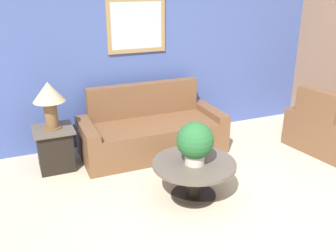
% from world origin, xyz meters
% --- Properties ---
extents(ground_plane, '(20.00, 20.00, 0.00)m').
position_xyz_m(ground_plane, '(0.00, 0.00, 0.00)').
color(ground_plane, '#BCAD93').
extents(wall_back, '(7.59, 0.09, 2.60)m').
position_xyz_m(wall_back, '(-0.01, 2.68, 1.31)').
color(wall_back, '#42569E').
rests_on(wall_back, ground_plane).
extents(couch_main, '(2.08, 0.91, 0.97)m').
position_xyz_m(couch_main, '(-0.28, 2.07, 0.31)').
color(couch_main, brown).
rests_on(couch_main, ground_plane).
extents(armchair, '(1.09, 1.16, 0.97)m').
position_xyz_m(armchair, '(2.23, 1.12, 0.30)').
color(armchair, brown).
rests_on(armchair, ground_plane).
extents(coffee_table, '(0.97, 0.97, 0.45)m').
position_xyz_m(coffee_table, '(-0.27, 0.69, 0.33)').
color(coffee_table, black).
rests_on(coffee_table, ground_plane).
extents(side_table, '(0.52, 0.52, 0.58)m').
position_xyz_m(side_table, '(-1.67, 2.07, 0.30)').
color(side_table, black).
rests_on(side_table, ground_plane).
extents(table_lamp, '(0.41, 0.41, 0.63)m').
position_xyz_m(table_lamp, '(-1.67, 2.07, 1.02)').
color(table_lamp, brown).
rests_on(table_lamp, side_table).
extents(potted_plant_on_table, '(0.42, 0.42, 0.50)m').
position_xyz_m(potted_plant_on_table, '(-0.28, 0.66, 0.72)').
color(potted_plant_on_table, beige).
rests_on(potted_plant_on_table, coffee_table).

